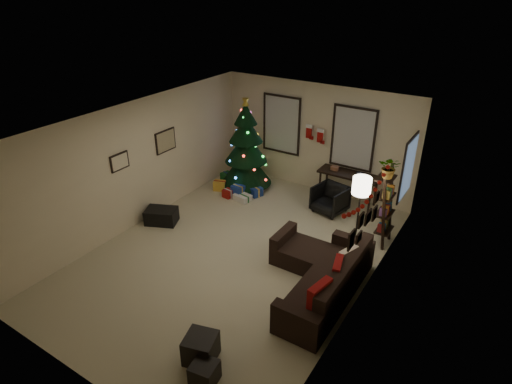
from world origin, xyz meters
TOP-DOWN VIEW (x-y plane):
  - floor at (0.00, 0.00)m, footprint 7.00×7.00m
  - ceiling at (0.00, 0.00)m, footprint 7.00×7.00m
  - wall_back at (0.00, 3.50)m, footprint 5.00×0.00m
  - wall_front at (0.00, -3.50)m, footprint 5.00×0.00m
  - wall_left at (-2.50, 0.00)m, footprint 0.00×7.00m
  - wall_right at (2.50, 0.00)m, footprint 0.00×7.00m
  - window_back_left at (-0.95, 3.47)m, footprint 1.05×0.06m
  - window_back_right at (0.95, 3.47)m, footprint 1.05×0.06m
  - window_right_wall at (2.47, 2.55)m, footprint 0.06×0.90m
  - christmas_tree at (-1.50, 2.65)m, footprint 1.29×1.29m
  - presents at (-1.49, 2.18)m, footprint 1.30×0.89m
  - sofa at (1.87, -0.04)m, footprint 1.70×2.49m
  - pillow_red_a at (2.21, -0.95)m, footprint 0.21×0.49m
  - pillow_red_b at (2.21, -0.28)m, footprint 0.23×0.47m
  - pillow_cream at (2.21, 0.19)m, footprint 0.24×0.41m
  - ottoman_near at (1.06, -2.38)m, footprint 0.53×0.53m
  - ottoman_far at (1.35, -2.65)m, footprint 0.39×0.39m
  - desk at (1.02, 3.22)m, footprint 1.42×0.51m
  - desk_chair at (0.87, 2.57)m, footprint 0.74×0.71m
  - bookshelf at (2.30, 1.94)m, footprint 0.30×0.50m
  - potted_plant at (2.30, 1.72)m, footprint 0.54×0.48m
  - floor_lamp at (1.95, 1.31)m, footprint 0.35×0.35m
  - art_map at (-2.48, 0.87)m, footprint 0.04×0.60m
  - art_abstract at (-2.48, -0.46)m, footprint 0.04×0.45m
  - gallery at (2.48, -0.07)m, footprint 0.03×1.25m
  - garland at (2.45, 0.01)m, footprint 0.08×1.90m
  - stocking_left at (-0.14, 3.40)m, footprint 0.20×0.05m
  - stocking_right at (0.19, 3.33)m, footprint 0.20×0.05m
  - storage_bin at (-2.08, 0.11)m, footprint 0.80×0.68m

SIDE VIEW (x-z plane):
  - floor at x=0.00m, z-range 0.00..0.00m
  - presents at x=-1.49m, z-range -0.03..0.27m
  - ottoman_far at x=1.35m, z-range 0.00..0.32m
  - storage_bin at x=-2.08m, z-range 0.00..0.34m
  - ottoman_near at x=1.06m, z-range 0.00..0.41m
  - sofa at x=1.87m, z-range -0.15..0.68m
  - desk_chair at x=0.87m, z-range 0.00..0.65m
  - pillow_cream at x=2.21m, z-range 0.43..0.83m
  - pillow_red_a at x=2.21m, z-range 0.40..0.88m
  - pillow_red_b at x=2.21m, z-range 0.42..0.86m
  - desk at x=1.02m, z-range 0.29..1.06m
  - bookshelf at x=2.30m, z-range -0.03..1.66m
  - christmas_tree at x=-1.50m, z-range -0.21..2.20m
  - wall_left at x=-2.50m, z-range -2.15..4.85m
  - wall_right at x=2.50m, z-range -2.15..4.85m
  - wall_back at x=0.00m, z-range -1.15..3.85m
  - wall_front at x=0.00m, z-range -1.15..3.85m
  - floor_lamp at x=1.95m, z-range 0.55..2.19m
  - window_right_wall at x=2.47m, z-range 0.85..2.15m
  - stocking_right at x=0.19m, z-range 1.33..1.69m
  - stocking_left at x=-0.14m, z-range 1.35..1.71m
  - window_back_left at x=-0.95m, z-range 0.80..2.30m
  - window_back_right at x=0.95m, z-range 0.80..2.30m
  - gallery at x=2.48m, z-range 1.30..1.84m
  - art_abstract at x=-2.48m, z-range 1.41..1.76m
  - art_map at x=-2.48m, z-range 1.36..1.86m
  - potted_plant at x=2.30m, z-range 1.56..2.12m
  - garland at x=2.45m, z-range 1.85..2.15m
  - ceiling at x=0.00m, z-range 2.70..2.70m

